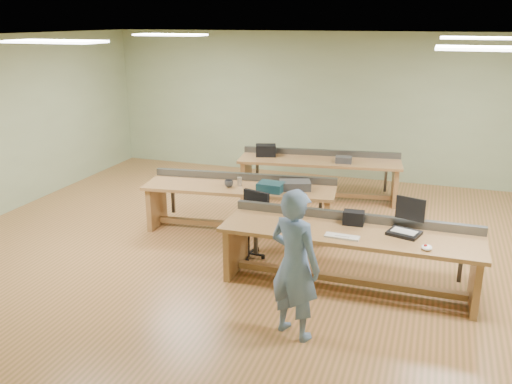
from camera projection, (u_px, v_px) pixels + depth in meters
floor at (284, 247)px, 8.05m from camera, size 10.00×10.00×0.00m
ceiling at (287, 37)px, 7.13m from camera, size 10.00×10.00×0.00m
wall_back at (338, 106)px, 11.19m from camera, size 10.00×0.04×3.00m
wall_front at (137, 266)px, 3.99m from camera, size 10.00×0.04×3.00m
wall_left at (0, 126)px, 9.13m from camera, size 0.04×8.00×3.00m
fluor_panels at (287, 40)px, 7.14m from camera, size 6.20×3.50×0.03m
workbench_front at (349, 244)px, 6.72m from camera, size 3.18×0.87×0.86m
workbench_mid at (240, 197)px, 8.51m from camera, size 3.05×1.16×0.86m
workbench_back at (319, 169)px, 10.08m from camera, size 3.05×1.20×0.86m
person at (295, 264)px, 5.58m from camera, size 0.70×0.59×1.64m
laptop_base at (404, 233)px, 6.52m from camera, size 0.44×0.39×0.04m
laptop_screen at (410, 209)px, 6.55m from camera, size 0.36×0.12×0.29m
keyboard at (342, 237)px, 6.44m from camera, size 0.42×0.15×0.02m
trackball_mouse at (427, 247)px, 6.09m from camera, size 0.14×0.16×0.06m
camera_bag at (354, 218)px, 6.83m from camera, size 0.27×0.18×0.18m
task_chair at (250, 233)px, 7.65m from camera, size 0.63×0.63×0.93m
parts_bin_teal at (271, 187)px, 8.15m from camera, size 0.40×0.31×0.13m
parts_bin_grey at (295, 185)px, 8.25m from camera, size 0.54×0.44×0.13m
mug at (229, 183)px, 8.37m from camera, size 0.14×0.14×0.11m
drinks_can at (240, 181)px, 8.43m from camera, size 0.08×0.08×0.13m
storage_box_back at (266, 150)px, 10.24m from camera, size 0.44×0.37×0.21m
tray_back at (344, 160)px, 9.76m from camera, size 0.31×0.24×0.11m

